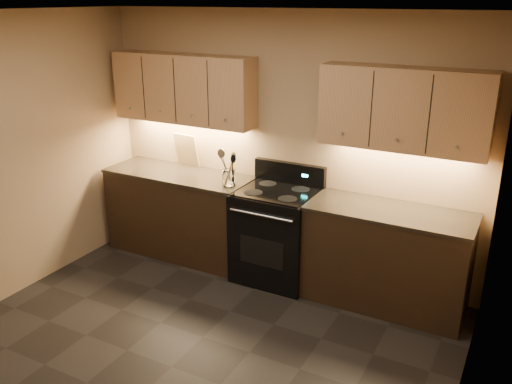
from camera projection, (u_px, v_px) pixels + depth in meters
floor at (171, 367)px, 4.19m from camera, size 4.00×4.00×0.00m
ceiling at (149, 14)px, 3.30m from camera, size 4.00×4.00×0.00m
wall_back at (285, 145)px, 5.40m from camera, size 4.00×0.04×2.60m
wall_right at (466, 278)px, 2.86m from camera, size 0.04×4.00×2.60m
counter_left at (181, 213)px, 5.93m from camera, size 1.62×0.62×0.93m
counter_right at (386, 258)px, 4.92m from camera, size 1.46×0.62×0.93m
stove at (277, 233)px, 5.38m from camera, size 0.76×0.68×1.14m
upper_cab_left at (183, 89)px, 5.60m from camera, size 1.60×0.30×0.70m
upper_cab_right at (404, 109)px, 4.59m from camera, size 1.44×0.30×0.70m
outlet_plate at (179, 147)px, 6.04m from camera, size 0.08×0.01×0.12m
utensil_crock at (229, 178)px, 5.36m from camera, size 0.14×0.14×0.16m
cutting_board at (187, 150)px, 5.95m from camera, size 0.30×0.12×0.37m
wooden_spoon at (226, 168)px, 5.34m from camera, size 0.13×0.11×0.32m
black_spoon at (231, 168)px, 5.35m from camera, size 0.12×0.10×0.32m
steel_spatula at (232, 167)px, 5.33m from camera, size 0.24×0.11×0.35m
steel_skimmer at (231, 168)px, 5.29m from camera, size 0.22×0.11×0.36m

